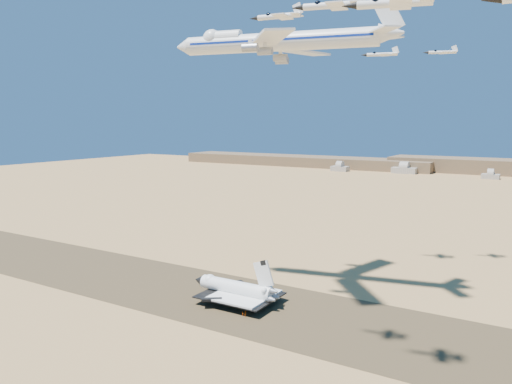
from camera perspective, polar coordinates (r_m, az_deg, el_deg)
The scene contains 13 objects.
ground at distance 189.72m, azimuth -4.56°, elevation -11.89°, with size 1200.00×1200.00×0.00m, color #B48150.
runway at distance 189.71m, azimuth -4.56°, elevation -11.88°, with size 600.00×50.00×0.06m, color #4C3F26.
hangars at distance 647.87m, azimuth 16.11°, elevation 2.45°, with size 200.50×29.50×30.00m.
shuttle at distance 183.18m, azimuth -2.35°, elevation -11.05°, with size 35.21×21.40×17.41m.
carrier_747 at distance 186.83m, azimuth 1.85°, elevation 16.76°, with size 84.24×63.68×20.93m.
crew_a at distance 177.27m, azimuth -1.78°, elevation -13.02°, with size 0.61×0.40×1.67m, color orange.
crew_b at distance 171.51m, azimuth -1.20°, elevation -13.72°, with size 0.91×0.52×1.87m, color orange.
crew_c at distance 171.85m, azimuth -1.54°, elevation -13.73°, with size 0.94×0.48×1.61m, color orange.
chase_jet_a at distance 131.00m, azimuth 2.51°, elevation 19.44°, with size 14.19×7.86×3.55m.
chase_jet_b at distance 118.39m, azimuth 8.51°, elevation 20.37°, with size 16.13×9.20×4.07m.
chase_jet_c at distance 98.37m, azimuth 15.30°, elevation 20.12°, with size 16.32×9.48×4.15m.
chase_jet_e at distance 225.67m, azimuth 14.12°, elevation 15.02°, with size 15.64×9.05×3.98m.
chase_jet_f at distance 233.48m, azimuth 20.44°, elevation 14.75°, with size 13.89×8.20×3.56m.
Camera 1 is at (105.11, -144.11, 64.64)m, focal length 35.00 mm.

